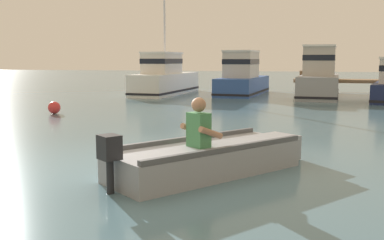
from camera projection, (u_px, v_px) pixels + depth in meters
name	position (u px, v px, depth m)	size (l,w,h in m)	color
ground_plane	(122.00, 167.00, 7.37)	(120.00, 120.00, 0.00)	slate
rowboat_with_person	(210.00, 157.00, 6.92)	(2.80, 3.28, 1.19)	gray
moored_boat_white	(165.00, 78.00, 22.68)	(2.08, 6.03, 5.02)	white
moored_boat_blue	(242.00, 78.00, 22.35)	(2.24, 5.37, 2.19)	#2D519E
moored_boat_grey	(319.00, 78.00, 20.76)	(2.16, 5.79, 2.39)	gray
mooring_buoy	(54.00, 108.00, 14.49)	(0.40, 0.40, 0.40)	red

